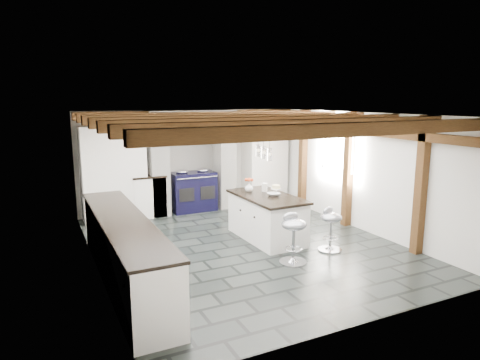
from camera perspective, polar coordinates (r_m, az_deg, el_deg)
name	(u,v)px	position (r m, az deg, el deg)	size (l,w,h in m)	color
ground	(245,245)	(7.66, 0.65, -8.68)	(6.00, 6.00, 0.00)	black
room_shell	(185,176)	(8.43, -7.38, 0.54)	(6.00, 6.03, 6.00)	silver
range_cooker	(193,191)	(9.91, -6.30, -1.42)	(1.00, 0.63, 0.99)	black
kitchen_island	(267,217)	(7.90, 3.56, -4.89)	(0.90, 1.68, 1.10)	white
bar_stool_near	(330,224)	(7.42, 11.95, -5.77)	(0.47, 0.47, 0.75)	silver
bar_stool_far	(293,232)	(6.77, 7.13, -6.94)	(0.44, 0.44, 0.81)	silver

